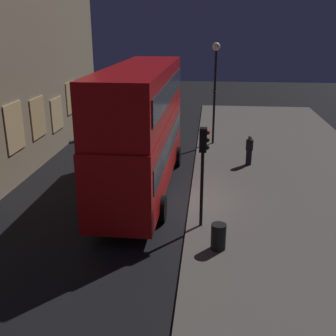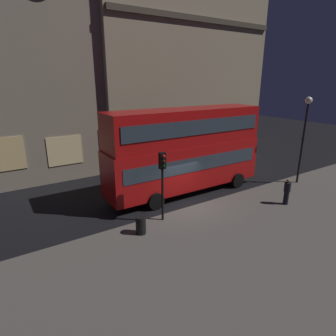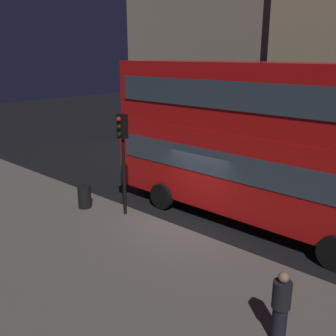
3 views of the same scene
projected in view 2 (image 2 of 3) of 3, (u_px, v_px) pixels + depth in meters
The scene contains 10 objects.
ground_plane at pixel (185, 205), 17.28m from camera, with size 80.00×80.00×0.00m, color black.
sidewalk_slab at pixel (253, 246), 13.01m from camera, with size 44.00×9.69×0.12m, color #5B564F.
building_with_clock at pixel (42, 44), 21.44m from camera, with size 14.49×7.61×19.86m.
building_plain_facade at pixel (174, 76), 27.66m from camera, with size 16.71×7.53×15.40m.
double_decker_bus at pixel (185, 147), 18.39m from camera, with size 11.01×2.88×5.62m.
traffic_light_near_kerb at pixel (163, 172), 14.47m from camera, with size 0.33×0.37×3.74m.
traffic_light_far_side at pixel (252, 128), 26.54m from camera, with size 0.38×0.40×4.22m.
street_lamp at pixel (305, 123), 19.50m from camera, with size 0.48×0.48×6.14m.
pedestrian at pixel (287, 192), 16.96m from camera, with size 0.38×0.38×1.61m.
litter_bin at pixel (141, 225), 13.81m from camera, with size 0.50×0.50×0.90m, color black.
Camera 2 is at (-9.44, -12.69, 7.39)m, focal length 30.24 mm.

